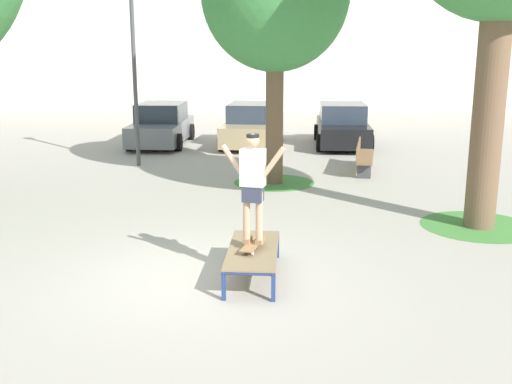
{
  "coord_description": "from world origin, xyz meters",
  "views": [
    {
      "loc": [
        1.1,
        -8.89,
        3.51
      ],
      "look_at": [
        0.78,
        1.55,
        1.0
      ],
      "focal_mm": 42.88,
      "sensor_mm": 36.0,
      "label": 1
    }
  ],
  "objects_px": {
    "park_bench": "(363,156)",
    "light_post": "(133,34)",
    "skater": "(253,181)",
    "car_grey": "(161,126)",
    "car_black": "(342,126)",
    "skate_box": "(253,252)",
    "car_tan": "(251,126)",
    "skateboard": "(253,244)"
  },
  "relations": [
    {
      "from": "car_black",
      "to": "light_post",
      "type": "xyz_separation_m",
      "value": [
        -6.51,
        -3.96,
        3.13
      ]
    },
    {
      "from": "skater",
      "to": "skate_box",
      "type": "bearing_deg",
      "value": 90.17
    },
    {
      "from": "car_grey",
      "to": "car_black",
      "type": "xyz_separation_m",
      "value": [
        6.52,
        -0.01,
        0.0
      ]
    },
    {
      "from": "skater",
      "to": "park_bench",
      "type": "xyz_separation_m",
      "value": [
        2.85,
        8.31,
        -1.08
      ]
    },
    {
      "from": "light_post",
      "to": "skater",
      "type": "bearing_deg",
      "value": -67.32
    },
    {
      "from": "car_grey",
      "to": "park_bench",
      "type": "bearing_deg",
      "value": -35.21
    },
    {
      "from": "skate_box",
      "to": "light_post",
      "type": "distance_m",
      "value": 10.35
    },
    {
      "from": "skater",
      "to": "car_tan",
      "type": "distance_m",
      "value": 13.03
    },
    {
      "from": "skate_box",
      "to": "car_tan",
      "type": "relative_size",
      "value": 0.44
    },
    {
      "from": "park_bench",
      "to": "car_black",
      "type": "bearing_deg",
      "value": 91.34
    },
    {
      "from": "skate_box",
      "to": "car_grey",
      "type": "bearing_deg",
      "value": 106.25
    },
    {
      "from": "car_grey",
      "to": "light_post",
      "type": "relative_size",
      "value": 0.73
    },
    {
      "from": "skate_box",
      "to": "car_black",
      "type": "xyz_separation_m",
      "value": [
        2.74,
        12.97,
        0.28
      ]
    },
    {
      "from": "car_grey",
      "to": "skate_box",
      "type": "bearing_deg",
      "value": -73.75
    },
    {
      "from": "skateboard",
      "to": "car_grey",
      "type": "xyz_separation_m",
      "value": [
        -3.78,
        12.99,
        0.15
      ]
    },
    {
      "from": "skater",
      "to": "car_black",
      "type": "distance_m",
      "value": 13.29
    },
    {
      "from": "skateboard",
      "to": "car_black",
      "type": "relative_size",
      "value": 0.19
    },
    {
      "from": "car_grey",
      "to": "park_bench",
      "type": "height_order",
      "value": "car_grey"
    },
    {
      "from": "light_post",
      "to": "car_black",
      "type": "bearing_deg",
      "value": 31.3
    },
    {
      "from": "car_tan",
      "to": "park_bench",
      "type": "distance_m",
      "value": 5.77
    },
    {
      "from": "skateboard",
      "to": "light_post",
      "type": "height_order",
      "value": "light_post"
    },
    {
      "from": "car_grey",
      "to": "car_black",
      "type": "relative_size",
      "value": 1.0
    },
    {
      "from": "skater",
      "to": "car_black",
      "type": "height_order",
      "value": "skater"
    },
    {
      "from": "skateboard",
      "to": "skater",
      "type": "height_order",
      "value": "skater"
    },
    {
      "from": "skater",
      "to": "car_grey",
      "type": "bearing_deg",
      "value": 106.24
    },
    {
      "from": "skater",
      "to": "light_post",
      "type": "height_order",
      "value": "light_post"
    },
    {
      "from": "skateboard",
      "to": "skate_box",
      "type": "bearing_deg",
      "value": 88.05
    },
    {
      "from": "car_tan",
      "to": "skater",
      "type": "bearing_deg",
      "value": -87.71
    },
    {
      "from": "skate_box",
      "to": "car_grey",
      "type": "relative_size",
      "value": 0.45
    },
    {
      "from": "skater",
      "to": "light_post",
      "type": "xyz_separation_m",
      "value": [
        -3.77,
        9.02,
        2.29
      ]
    },
    {
      "from": "skater",
      "to": "car_black",
      "type": "xyz_separation_m",
      "value": [
        2.74,
        12.98,
        -0.84
      ]
    },
    {
      "from": "car_black",
      "to": "park_bench",
      "type": "bearing_deg",
      "value": -88.66
    },
    {
      "from": "car_black",
      "to": "light_post",
      "type": "relative_size",
      "value": 0.73
    },
    {
      "from": "park_bench",
      "to": "light_post",
      "type": "relative_size",
      "value": 0.42
    },
    {
      "from": "skate_box",
      "to": "skater",
      "type": "height_order",
      "value": "skater"
    },
    {
      "from": "skate_box",
      "to": "skater",
      "type": "relative_size",
      "value": 1.14
    },
    {
      "from": "skate_box",
      "to": "light_post",
      "type": "xyz_separation_m",
      "value": [
        -3.77,
        9.01,
        3.41
      ]
    },
    {
      "from": "car_black",
      "to": "light_post",
      "type": "bearing_deg",
      "value": -148.7
    },
    {
      "from": "car_tan",
      "to": "car_black",
      "type": "xyz_separation_m",
      "value": [
        3.26,
        -0.02,
        0.0
      ]
    },
    {
      "from": "skate_box",
      "to": "skater",
      "type": "distance_m",
      "value": 1.12
    },
    {
      "from": "skate_box",
      "to": "park_bench",
      "type": "distance_m",
      "value": 8.78
    },
    {
      "from": "skate_box",
      "to": "car_black",
      "type": "height_order",
      "value": "car_black"
    }
  ]
}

